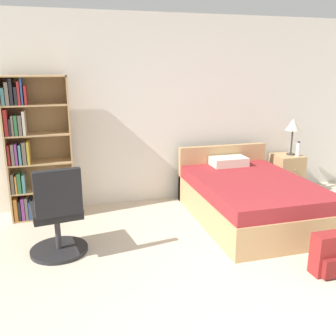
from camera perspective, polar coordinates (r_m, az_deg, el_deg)
wall_back at (r=5.40m, az=0.68°, el=8.80°), size 9.00×0.06×2.60m
bookshelf at (r=4.98m, az=-20.21°, el=2.61°), size 0.79×0.33×1.81m
bed at (r=4.91m, az=12.24°, el=-4.46°), size 1.34×1.92×0.79m
office_chair at (r=4.00m, az=-16.49°, el=-7.17°), size 0.60×0.65×0.98m
nightstand at (r=6.07m, az=17.58°, el=-0.84°), size 0.41×0.43×0.60m
table_lamp at (r=5.95m, az=18.52°, el=6.13°), size 0.22×0.22×0.56m
water_bottle at (r=5.95m, az=19.23°, el=2.74°), size 0.06×0.06×0.23m
backpack_red at (r=3.91m, az=23.15°, el=-12.15°), size 0.28×0.22×0.41m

